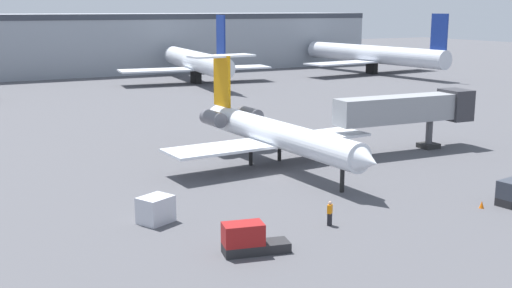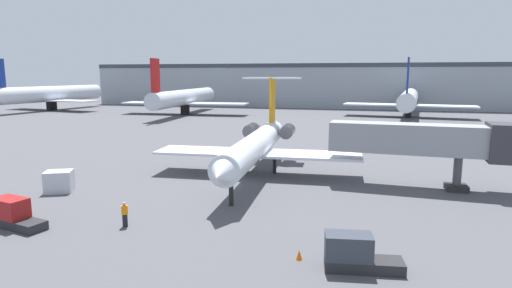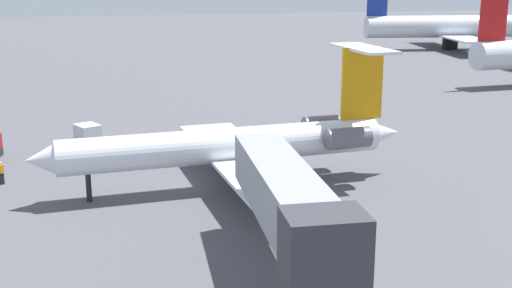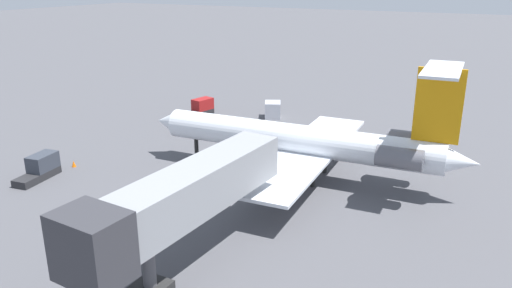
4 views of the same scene
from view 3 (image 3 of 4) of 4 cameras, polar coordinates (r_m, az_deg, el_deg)
The scene contains 6 objects.
ground_plane at distance 46.93m, azimuth -5.97°, elevation -3.87°, with size 400.00×400.00×0.10m, color #4C4C51.
regional_jet at distance 46.04m, azimuth -1.45°, elevation 0.11°, with size 20.61×26.91×9.60m.
jet_bridge at distance 30.68m, azimuth 3.06°, elevation -5.38°, with size 15.59×3.88×5.96m.
ground_crew_marshaller at distance 50.69m, azimuth -21.21°, elevation -2.33°, with size 0.48×0.44×1.69m.
cargo_container_uld at distance 59.97m, azimuth -14.36°, elevation 0.79°, with size 2.72×2.51×1.82m.
parked_airliner_west_end at distance 137.19m, azimuth 16.48°, elevation 9.70°, with size 29.42×34.62×13.68m.
Camera 3 is at (44.13, -6.03, 14.74)m, focal length 46.19 mm.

